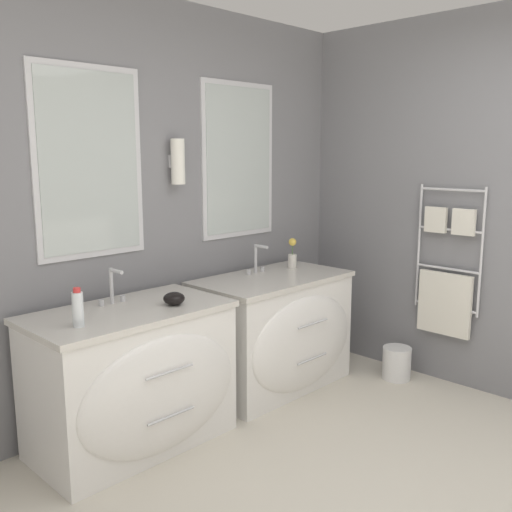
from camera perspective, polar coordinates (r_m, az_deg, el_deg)
wall_back at (r=3.64m, az=-11.86°, el=4.65°), size 5.23×0.17×2.60m
wall_right at (r=4.25m, az=19.67°, el=4.80°), size 0.13×4.32×2.60m
vanity_left at (r=3.35m, az=-12.02°, el=-11.81°), size 1.12×0.69×0.80m
vanity_right at (r=4.07m, az=2.03°, el=-7.54°), size 1.12×0.69×0.80m
faucet_left at (r=3.35m, az=-14.13°, el=-2.98°), size 0.17×0.13×0.21m
faucet_right at (r=4.07m, az=0.12°, el=-0.31°), size 0.17×0.13×0.21m
toiletry_bottle at (r=2.97m, az=-17.38°, el=-5.03°), size 0.06×0.06×0.20m
amenity_bowl at (r=3.28m, az=-8.20°, el=-4.23°), size 0.12×0.12×0.07m
flower_vase at (r=4.26m, az=3.65°, el=0.07°), size 0.06×0.06×0.23m
waste_bin at (r=4.42m, az=13.89°, el=-10.28°), size 0.21×0.21×0.24m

